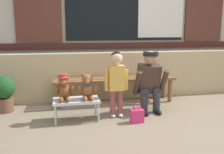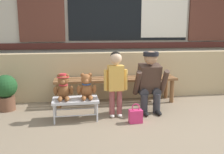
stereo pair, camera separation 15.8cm
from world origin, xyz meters
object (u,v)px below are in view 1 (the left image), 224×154
object	(u,v)px
small_display_bench	(76,102)
child_standing	(116,77)
potted_plant	(4,92)
teddy_bear_with_hat	(64,88)
adult_crouching	(150,81)
wooden_bench_long	(115,82)
teddy_bear_plain	(87,87)
handbag_on_ground	(137,116)

from	to	relation	value
small_display_bench	child_standing	size ratio (longest dim) A/B	0.67
child_standing	potted_plant	world-z (taller)	child_standing
teddy_bear_with_hat	potted_plant	bearing A→B (deg)	147.13
adult_crouching	small_display_bench	bearing A→B (deg)	-171.99
wooden_bench_long	potted_plant	world-z (taller)	potted_plant
wooden_bench_long	child_standing	distance (m)	0.75
teddy_bear_plain	potted_plant	distance (m)	1.37
teddy_bear_plain	child_standing	size ratio (longest dim) A/B	0.38
adult_crouching	handbag_on_ground	world-z (taller)	adult_crouching
wooden_bench_long	teddy_bear_with_hat	size ratio (longest dim) A/B	5.78
teddy_bear_plain	child_standing	distance (m)	0.44
adult_crouching	teddy_bear_with_hat	bearing A→B (deg)	-173.06
teddy_bear_with_hat	adult_crouching	xyz separation A→B (m)	(1.30, 0.16, 0.01)
small_display_bench	potted_plant	xyz separation A→B (m)	(-1.07, 0.59, 0.06)
wooden_bench_long	handbag_on_ground	world-z (taller)	wooden_bench_long
child_standing	adult_crouching	world-z (taller)	child_standing
handbag_on_ground	teddy_bear_plain	bearing A→B (deg)	157.34
teddy_bear_plain	handbag_on_ground	world-z (taller)	teddy_bear_plain
wooden_bench_long	teddy_bear_with_hat	world-z (taller)	teddy_bear_with_hat
teddy_bear_with_hat	child_standing	size ratio (longest dim) A/B	0.38
wooden_bench_long	adult_crouching	world-z (taller)	adult_crouching
child_standing	handbag_on_ground	size ratio (longest dim) A/B	3.52
wooden_bench_long	adult_crouching	distance (m)	0.71
adult_crouching	potted_plant	xyz separation A→B (m)	(-2.21, 0.43, -0.16)
small_display_bench	teddy_bear_with_hat	distance (m)	0.26
child_standing	potted_plant	bearing A→B (deg)	160.79
adult_crouching	teddy_bear_plain	bearing A→B (deg)	-170.78
teddy_bear_plain	potted_plant	world-z (taller)	teddy_bear_plain
teddy_bear_plain	teddy_bear_with_hat	bearing A→B (deg)	179.87
small_display_bench	teddy_bear_with_hat	xyz separation A→B (m)	(-0.16, 0.00, 0.21)
small_display_bench	potted_plant	distance (m)	1.22
teddy_bear_plain	child_standing	world-z (taller)	child_standing
small_display_bench	adult_crouching	world-z (taller)	adult_crouching
small_display_bench	teddy_bear_with_hat	world-z (taller)	teddy_bear_with_hat
child_standing	handbag_on_ground	distance (m)	0.61
wooden_bench_long	potted_plant	distance (m)	1.79
teddy_bear_plain	wooden_bench_long	bearing A→B (deg)	52.58
teddy_bear_plain	adult_crouching	xyz separation A→B (m)	(0.98, 0.16, 0.02)
adult_crouching	potted_plant	size ratio (longest dim) A/B	1.67
teddy_bear_with_hat	teddy_bear_plain	xyz separation A→B (m)	(0.32, -0.00, -0.01)
wooden_bench_long	child_standing	world-z (taller)	child_standing
wooden_bench_long	teddy_bear_plain	distance (m)	0.91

